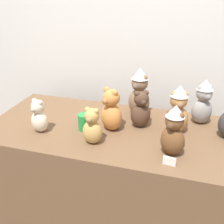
{
  "coord_description": "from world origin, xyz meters",
  "views": [
    {
      "loc": [
        0.45,
        -1.27,
        1.66
      ],
      "look_at": [
        0.0,
        0.25,
        0.89
      ],
      "focal_mm": 43.17,
      "sensor_mm": 36.0,
      "label": 1
    }
  ],
  "objects_px": {
    "teddy_bear_mocha": "(139,93)",
    "teddy_bear_chestnut": "(173,131)",
    "teddy_bear_honey": "(92,127)",
    "teddy_bear_caramel": "(178,110)",
    "teddy_bear_cocoa": "(141,110)",
    "teddy_bear_cream": "(39,117)",
    "teddy_bear_ginger": "(111,111)",
    "teddy_bear_ash": "(203,102)",
    "display_table": "(112,174)",
    "party_cup_green": "(84,122)"
  },
  "relations": [
    {
      "from": "display_table",
      "to": "teddy_bear_cocoa",
      "type": "relative_size",
      "value": 6.5
    },
    {
      "from": "teddy_bear_mocha",
      "to": "teddy_bear_honey",
      "type": "distance_m",
      "value": 0.51
    },
    {
      "from": "teddy_bear_cream",
      "to": "teddy_bear_ginger",
      "type": "xyz_separation_m",
      "value": [
        0.43,
        0.16,
        0.03
      ]
    },
    {
      "from": "teddy_bear_honey",
      "to": "teddy_bear_cocoa",
      "type": "bearing_deg",
      "value": 54.02
    },
    {
      "from": "teddy_bear_cocoa",
      "to": "teddy_bear_chestnut",
      "type": "distance_m",
      "value": 0.36
    },
    {
      "from": "teddy_bear_caramel",
      "to": "teddy_bear_ginger",
      "type": "bearing_deg",
      "value": 179.79
    },
    {
      "from": "teddy_bear_cocoa",
      "to": "teddy_bear_chestnut",
      "type": "bearing_deg",
      "value": -79.8
    },
    {
      "from": "teddy_bear_cocoa",
      "to": "teddy_bear_chestnut",
      "type": "height_order",
      "value": "teddy_bear_chestnut"
    },
    {
      "from": "teddy_bear_cream",
      "to": "teddy_bear_cocoa",
      "type": "bearing_deg",
      "value": 40.5
    },
    {
      "from": "teddy_bear_chestnut",
      "to": "teddy_bear_caramel",
      "type": "bearing_deg",
      "value": 110.69
    },
    {
      "from": "teddy_bear_honey",
      "to": "teddy_bear_ash",
      "type": "relative_size",
      "value": 0.75
    },
    {
      "from": "display_table",
      "to": "teddy_bear_honey",
      "type": "bearing_deg",
      "value": -106.56
    },
    {
      "from": "teddy_bear_mocha",
      "to": "teddy_bear_ginger",
      "type": "relative_size",
      "value": 1.22
    },
    {
      "from": "teddy_bear_cocoa",
      "to": "party_cup_green",
      "type": "height_order",
      "value": "teddy_bear_cocoa"
    },
    {
      "from": "teddy_bear_caramel",
      "to": "teddy_bear_cocoa",
      "type": "bearing_deg",
      "value": 166.39
    },
    {
      "from": "display_table",
      "to": "teddy_bear_honey",
      "type": "distance_m",
      "value": 0.54
    },
    {
      "from": "display_table",
      "to": "teddy_bear_cocoa",
      "type": "bearing_deg",
      "value": 24.64
    },
    {
      "from": "teddy_bear_ash",
      "to": "teddy_bear_caramel",
      "type": "bearing_deg",
      "value": -159.85
    },
    {
      "from": "teddy_bear_cocoa",
      "to": "teddy_bear_honey",
      "type": "height_order",
      "value": "teddy_bear_cocoa"
    },
    {
      "from": "teddy_bear_caramel",
      "to": "teddy_bear_mocha",
      "type": "xyz_separation_m",
      "value": [
        -0.28,
        0.19,
        0.02
      ]
    },
    {
      "from": "teddy_bear_caramel",
      "to": "teddy_bear_cocoa",
      "type": "distance_m",
      "value": 0.24
    },
    {
      "from": "teddy_bear_caramel",
      "to": "teddy_bear_honey",
      "type": "height_order",
      "value": "teddy_bear_caramel"
    },
    {
      "from": "display_table",
      "to": "teddy_bear_cream",
      "type": "relative_size",
      "value": 7.43
    },
    {
      "from": "display_table",
      "to": "party_cup_green",
      "type": "relative_size",
      "value": 15.33
    },
    {
      "from": "teddy_bear_ginger",
      "to": "teddy_bear_mocha",
      "type": "bearing_deg",
      "value": 93.05
    },
    {
      "from": "display_table",
      "to": "teddy_bear_ginger",
      "type": "height_order",
      "value": "teddy_bear_ginger"
    },
    {
      "from": "teddy_bear_honey",
      "to": "teddy_bear_chestnut",
      "type": "bearing_deg",
      "value": 5.59
    },
    {
      "from": "teddy_bear_cocoa",
      "to": "teddy_bear_ginger",
      "type": "xyz_separation_m",
      "value": [
        -0.18,
        -0.09,
        0.01
      ]
    },
    {
      "from": "teddy_bear_mocha",
      "to": "party_cup_green",
      "type": "relative_size",
      "value": 3.21
    },
    {
      "from": "teddy_bear_mocha",
      "to": "party_cup_green",
      "type": "height_order",
      "value": "teddy_bear_mocha"
    },
    {
      "from": "teddy_bear_cream",
      "to": "teddy_bear_ginger",
      "type": "bearing_deg",
      "value": 38.19
    },
    {
      "from": "teddy_bear_cream",
      "to": "party_cup_green",
      "type": "bearing_deg",
      "value": 39.1
    },
    {
      "from": "party_cup_green",
      "to": "teddy_bear_chestnut",
      "type": "bearing_deg",
      "value": -11.84
    },
    {
      "from": "teddy_bear_caramel",
      "to": "teddy_bear_cocoa",
      "type": "relative_size",
      "value": 1.24
    },
    {
      "from": "teddy_bear_caramel",
      "to": "teddy_bear_mocha",
      "type": "distance_m",
      "value": 0.34
    },
    {
      "from": "display_table",
      "to": "teddy_bear_cream",
      "type": "distance_m",
      "value": 0.68
    },
    {
      "from": "teddy_bear_caramel",
      "to": "teddy_bear_mocha",
      "type": "relative_size",
      "value": 0.91
    },
    {
      "from": "teddy_bear_mocha",
      "to": "teddy_bear_ash",
      "type": "distance_m",
      "value": 0.44
    },
    {
      "from": "teddy_bear_cocoa",
      "to": "party_cup_green",
      "type": "relative_size",
      "value": 2.36
    },
    {
      "from": "teddy_bear_mocha",
      "to": "teddy_bear_chestnut",
      "type": "distance_m",
      "value": 0.53
    },
    {
      "from": "teddy_bear_cocoa",
      "to": "teddy_bear_honey",
      "type": "distance_m",
      "value": 0.37
    },
    {
      "from": "teddy_bear_mocha",
      "to": "display_table",
      "type": "bearing_deg",
      "value": -95.18
    },
    {
      "from": "teddy_bear_ash",
      "to": "teddy_bear_chestnut",
      "type": "bearing_deg",
      "value": -138.6
    },
    {
      "from": "teddy_bear_caramel",
      "to": "teddy_bear_chestnut",
      "type": "height_order",
      "value": "teddy_bear_caramel"
    },
    {
      "from": "teddy_bear_cream",
      "to": "display_table",
      "type": "bearing_deg",
      "value": 39.51
    },
    {
      "from": "teddy_bear_chestnut",
      "to": "teddy_bear_ash",
      "type": "relative_size",
      "value": 0.96
    },
    {
      "from": "teddy_bear_chestnut",
      "to": "teddy_bear_ginger",
      "type": "relative_size",
      "value": 1.05
    },
    {
      "from": "teddy_bear_caramel",
      "to": "party_cup_green",
      "type": "bearing_deg",
      "value": -178.31
    },
    {
      "from": "teddy_bear_caramel",
      "to": "teddy_bear_cocoa",
      "type": "xyz_separation_m",
      "value": [
        -0.24,
        0.01,
        -0.04
      ]
    },
    {
      "from": "teddy_bear_cream",
      "to": "teddy_bear_ginger",
      "type": "height_order",
      "value": "teddy_bear_ginger"
    }
  ]
}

